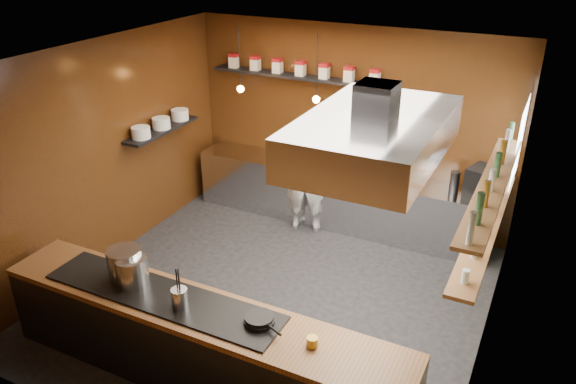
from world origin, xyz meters
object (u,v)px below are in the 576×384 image
Objects in this scene: extractor_hood at (374,136)px; stockpot_large at (125,264)px; espresso_machine at (485,184)px; chef at (305,177)px; stockpot_small at (132,271)px.

extractor_hood is 5.65× the size of stockpot_large.
chef reaches higher than espresso_machine.
espresso_machine is 2.53m from chef.
chef is (0.52, 3.31, -0.25)m from stockpot_large.
espresso_machine is at bearing 50.75° from stockpot_large.
extractor_hood reaches higher than stockpot_large.
chef is (-1.69, 2.19, -1.64)m from extractor_hood.
espresso_machine reaches higher than stockpot_small.
extractor_hood is 1.16× the size of chef.
stockpot_small is 0.19× the size of chef.
extractor_hood is 3.21m from chef.
chef is at bearing 83.35° from stockpot_small.
chef is (0.39, 3.36, -0.23)m from stockpot_small.
extractor_hood is 2.84m from stockpot_large.
stockpot_large is at bearing 160.69° from stockpot_small.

